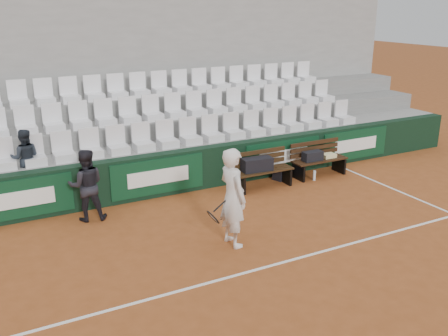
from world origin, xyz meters
TOP-DOWN VIEW (x-y plane):
  - ground at (0.00, 0.00)m, footprint 80.00×80.00m
  - court_baseline at (0.00, 0.00)m, footprint 18.00×0.06m
  - back_barrier at (0.07, 3.99)m, footprint 18.00×0.34m
  - grandstand_tier_front at (0.00, 4.62)m, footprint 18.00×0.95m
  - grandstand_tier_mid at (0.00, 5.58)m, footprint 18.00×0.95m
  - grandstand_tier_back at (0.00, 6.53)m, footprint 18.00×0.95m
  - grandstand_rear_wall at (0.00, 7.15)m, footprint 18.00×0.30m
  - seat_row_front at (0.00, 4.45)m, footprint 11.90×0.44m
  - seat_row_mid at (0.00, 5.40)m, footprint 11.90×0.44m
  - seat_row_back at (0.00, 6.35)m, footprint 11.90×0.44m
  - bench_left at (2.28, 3.31)m, footprint 1.50×0.56m
  - bench_right at (4.02, 3.37)m, footprint 1.50×0.56m
  - sports_bag_left at (2.11, 3.32)m, footprint 0.76×0.38m
  - sports_bag_right at (3.77, 3.36)m, footprint 0.53×0.25m
  - towel at (4.31, 3.38)m, footprint 0.36×0.26m
  - sports_bag_ground at (3.03, 3.62)m, footprint 0.52×0.41m
  - water_bottle_near at (1.57, 3.41)m, footprint 0.07×0.07m
  - water_bottle_far at (3.69, 3.14)m, footprint 0.07×0.07m
  - tennis_player at (0.20, 1.03)m, footprint 0.74×0.71m
  - ball_kid at (-1.90, 3.37)m, footprint 0.83×0.71m
  - spectator_c at (-2.88, 4.50)m, footprint 0.68×0.57m

SIDE VIEW (x-z plane):
  - ground at x=0.00m, z-range 0.00..0.00m
  - court_baseline at x=0.00m, z-range 0.00..0.01m
  - water_bottle_near at x=1.57m, z-range 0.00..0.25m
  - water_bottle_far at x=3.69m, z-range 0.00..0.26m
  - sports_bag_ground at x=3.03m, z-range 0.00..0.28m
  - bench_left at x=2.28m, z-range 0.00..0.45m
  - bench_right at x=4.02m, z-range 0.00..0.45m
  - towel at x=4.31m, z-range 0.45..0.55m
  - grandstand_tier_front at x=0.00m, z-range 0.00..1.00m
  - back_barrier at x=0.07m, z-range 0.00..1.00m
  - sports_bag_right at x=3.77m, z-range 0.45..0.69m
  - sports_bag_left at x=2.11m, z-range 0.45..0.77m
  - grandstand_tier_mid at x=0.00m, z-range 0.00..1.45m
  - ball_kid at x=-1.90m, z-range 0.00..1.50m
  - tennis_player at x=0.20m, z-range 0.00..1.85m
  - grandstand_tier_back at x=0.00m, z-range 0.00..1.90m
  - seat_row_front at x=0.00m, z-range 1.00..1.63m
  - spectator_c at x=-2.88m, z-range 1.00..2.23m
  - seat_row_mid at x=0.00m, z-range 1.45..2.08m
  - grandstand_rear_wall at x=0.00m, z-range 0.00..4.40m
  - seat_row_back at x=0.00m, z-range 1.90..2.53m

